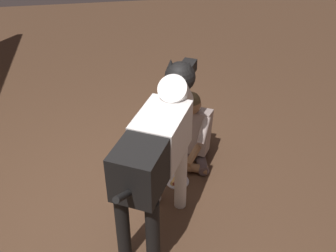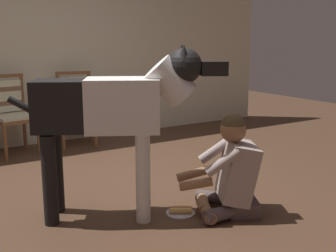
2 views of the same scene
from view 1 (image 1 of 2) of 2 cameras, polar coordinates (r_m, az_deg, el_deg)
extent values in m
plane|color=#4B3222|center=(4.01, -6.61, -11.24)|extent=(12.96, 12.96, 0.00)
cube|color=#504142|center=(4.57, 3.37, -3.27)|extent=(0.37, 0.41, 0.12)
cylinder|color=#504142|center=(4.42, 4.70, -4.82)|extent=(0.41, 0.13, 0.11)
cylinder|color=#8C6240|center=(4.32, 3.27, -5.88)|extent=(0.23, 0.37, 0.09)
cylinder|color=#504142|center=(4.48, 0.88, -4.00)|extent=(0.33, 0.39, 0.11)
cylinder|color=#8C6240|center=(4.36, 1.12, -5.40)|extent=(0.27, 0.35, 0.09)
cube|color=gray|center=(4.36, 3.32, -0.53)|extent=(0.46, 0.50, 0.51)
cylinder|color=gray|center=(4.13, 5.09, -0.65)|extent=(0.29, 0.21, 0.24)
cylinder|color=#8C6240|center=(4.09, 3.55, -4.21)|extent=(0.26, 0.22, 0.12)
cylinder|color=gray|center=(4.21, 0.49, 0.26)|extent=(0.29, 0.21, 0.24)
cylinder|color=#8C6240|center=(4.15, 0.23, -3.50)|extent=(0.28, 0.16, 0.12)
sphere|color=#8C6240|center=(4.14, 3.30, 3.08)|extent=(0.21, 0.21, 0.21)
sphere|color=#493B25|center=(4.12, 3.32, 3.52)|extent=(0.19, 0.19, 0.19)
cylinder|color=silver|center=(3.82, -1.88, -6.45)|extent=(0.11, 0.11, 0.71)
cylinder|color=silver|center=(3.75, 1.81, -7.30)|extent=(0.11, 0.11, 0.71)
cylinder|color=black|center=(3.36, -6.39, -13.96)|extent=(0.11, 0.11, 0.71)
cylinder|color=black|center=(3.28, -2.17, -15.15)|extent=(0.11, 0.11, 0.71)
cube|color=silver|center=(3.32, -0.92, -1.21)|extent=(0.67, 0.59, 0.41)
cube|color=black|center=(3.01, -3.78, -5.73)|extent=(0.59, 0.54, 0.39)
cylinder|color=silver|center=(3.52, 1.14, 4.50)|extent=(0.48, 0.42, 0.41)
sphere|color=black|center=(3.55, 1.72, 6.97)|extent=(0.27, 0.27, 0.27)
cube|color=black|center=(3.76, 2.81, 8.21)|extent=(0.24, 0.21, 0.11)
cone|color=black|center=(3.52, 0.39, 8.57)|extent=(0.13, 0.13, 0.12)
cone|color=black|center=(3.47, 2.99, 8.17)|extent=(0.13, 0.13, 0.12)
cylinder|color=black|center=(2.86, -5.80, -9.55)|extent=(0.34, 0.22, 0.24)
cylinder|color=silver|center=(4.23, 1.34, -7.85)|extent=(0.24, 0.24, 0.01)
cylinder|color=#E3B161|center=(4.21, 1.62, -7.62)|extent=(0.18, 0.14, 0.05)
cylinder|color=#E3B161|center=(4.22, 1.07, -7.47)|extent=(0.18, 0.14, 0.05)
cylinder|color=#9A3E37|center=(4.21, 1.35, -7.47)|extent=(0.18, 0.13, 0.04)
camera|label=2|loc=(3.83, 54.27, -2.89)|focal=45.74mm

